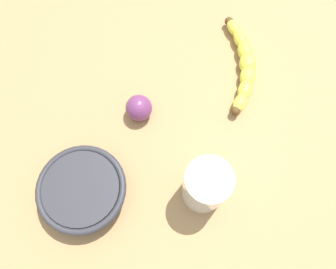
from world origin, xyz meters
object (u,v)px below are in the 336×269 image
object	(u,v)px
banana	(243,64)
smoothie_glass	(207,186)
ceramic_bowl	(83,190)
plum_fruit	(139,108)

from	to	relation	value
banana	smoothie_glass	size ratio (longest dim) A/B	1.97
banana	smoothie_glass	distance (cm)	27.45
banana	ceramic_bowl	world-z (taller)	ceramic_bowl
smoothie_glass	ceramic_bowl	bearing A→B (deg)	165.52
banana	smoothie_glass	bearing A→B (deg)	161.45
plum_fruit	banana	bearing A→B (deg)	11.33
ceramic_bowl	plum_fruit	xyz separation A→B (cm)	(12.97, 12.75, -0.21)
smoothie_glass	ceramic_bowl	world-z (taller)	smoothie_glass
plum_fruit	smoothie_glass	bearing A→B (deg)	-66.98
smoothie_glass	ceramic_bowl	size ratio (longest dim) A/B	0.73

